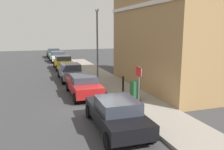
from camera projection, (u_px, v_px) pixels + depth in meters
ground at (107, 107)px, 13.01m from camera, size 80.00×80.00×0.00m
sidewalk at (108, 81)px, 19.21m from camera, size 2.45×30.00×0.15m
corner_building at (180, 29)px, 17.16m from camera, size 6.68×10.21×8.47m
car_black at (116, 113)px, 10.01m from camera, size 1.97×4.39×1.37m
car_red at (83, 85)px, 15.19m from camera, size 1.81×4.21×1.34m
car_grey at (70, 72)px, 20.05m from camera, size 1.86×4.15×1.40m
car_yellow at (63, 62)px, 25.84m from camera, size 1.86×4.06×1.42m
car_white at (58, 56)px, 31.61m from camera, size 2.06×4.10×1.39m
car_green at (54, 53)px, 36.48m from camera, size 1.99×4.30×1.40m
utility_cabinet at (135, 91)px, 13.68m from camera, size 0.46×0.61×1.15m
bollard_near_cabinet at (123, 83)px, 15.67m from camera, size 0.14×0.14×1.04m
street_sign at (139, 83)px, 11.47m from camera, size 0.08×0.60×2.30m
lamppost at (97, 40)px, 20.12m from camera, size 0.20×0.44×5.72m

